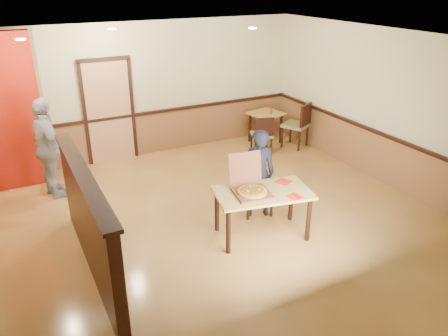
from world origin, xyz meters
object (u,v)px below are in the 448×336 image
object	(u,v)px
pizza_box	(251,189)
condiment	(271,111)
side_chair_right	(299,123)
diner_chair	(255,181)
side_chair_left	(262,134)
side_table	(266,120)
passerby	(48,149)
diner	(258,173)
main_table	(262,198)

from	to	relation	value
pizza_box	condiment	world-z (taller)	pizza_box
side_chair_right	condiment	xyz separation A→B (m)	(-0.44, 0.49, 0.22)
pizza_box	diner_chair	bearing A→B (deg)	63.62
side_chair_left	side_table	xyz separation A→B (m)	(0.47, 0.61, 0.07)
passerby	condiment	size ratio (longest dim) A/B	12.82
side_chair_left	pizza_box	xyz separation A→B (m)	(-1.92, -2.75, 0.33)
diner	pizza_box	size ratio (longest dim) A/B	2.23
side_chair_right	condiment	world-z (taller)	side_chair_right
main_table	side_chair_left	world-z (taller)	side_chair_left
diner_chair	passerby	size ratio (longest dim) A/B	0.55
side_chair_right	passerby	bearing A→B (deg)	-28.17
diner_chair	side_table	xyz separation A→B (m)	(1.91, 2.68, 0.01)
side_table	diner	bearing A→B (deg)	-124.44
side_chair_right	diner	world-z (taller)	diner
diner_chair	condiment	world-z (taller)	diner_chair
side_table	condiment	world-z (taller)	condiment
diner_chair	side_chair_right	size ratio (longest dim) A/B	0.96
side_chair_right	diner	size ratio (longest dim) A/B	0.70
diner_chair	side_chair_left	distance (m)	2.52
main_table	diner	distance (m)	0.64
diner_chair	diner	bearing A→B (deg)	-90.37
main_table	side_chair_right	xyz separation A→B (m)	(2.70, 2.78, -0.07)
side_chair_left	diner	bearing A→B (deg)	73.78
side_chair_left	side_chair_right	distance (m)	0.96
side_chair_left	side_table	size ratio (longest dim) A/B	1.10
main_table	side_chair_right	bearing A→B (deg)	57.69
main_table	passerby	world-z (taller)	passerby
side_chair_right	condiment	size ratio (longest dim) A/B	7.44
condiment	side_chair_right	bearing A→B (deg)	-47.66
diner_chair	passerby	bearing A→B (deg)	155.20
main_table	pizza_box	xyz separation A→B (m)	(-0.18, 0.04, 0.18)
diner_chair	side_chair_left	xyz separation A→B (m)	(1.44, 2.07, -0.06)
condiment	diner	bearing A→B (deg)	-126.34
side_chair_left	passerby	size ratio (longest dim) A/B	0.49
pizza_box	main_table	bearing A→B (deg)	-4.29
diner	side_chair_left	bearing A→B (deg)	-102.67
diner_chair	side_chair_left	world-z (taller)	diner_chair
side_chair_right	pizza_box	bearing A→B (deg)	15.71
side_chair_left	condiment	size ratio (longest dim) A/B	6.27
condiment	pizza_box	bearing A→B (deg)	-127.06
diner_chair	passerby	world-z (taller)	passerby
main_table	side_table	world-z (taller)	main_table
side_table	diner	world-z (taller)	diner
diner_chair	side_chair_right	world-z (taller)	side_chair_right
main_table	pizza_box	bearing A→B (deg)	178.54
pizza_box	condiment	bearing A→B (deg)	61.94
side_table	passerby	world-z (taller)	passerby
side_chair_right	side_table	world-z (taller)	side_chair_right
main_table	condiment	distance (m)	3.98
main_table	condiment	xyz separation A→B (m)	(2.26, 3.27, 0.16)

